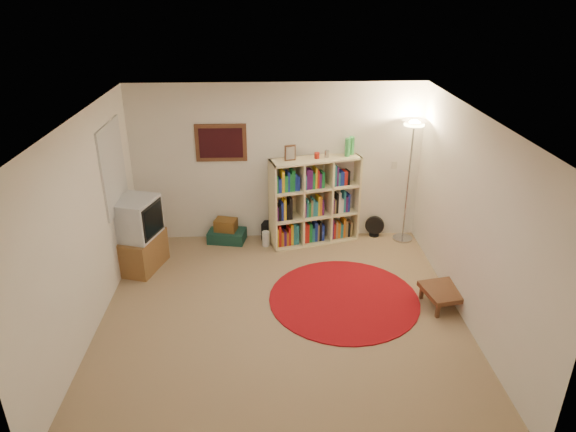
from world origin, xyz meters
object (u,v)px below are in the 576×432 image
floor_lamp (412,142)px  floor_fan (375,226)px  bookshelf (313,202)px  tv_stand (139,236)px  side_table (446,292)px  suitcase (227,236)px

floor_lamp → floor_fan: size_ratio=5.62×
bookshelf → tv_stand: size_ratio=1.55×
bookshelf → side_table: size_ratio=2.64×
tv_stand → suitcase: bearing=50.6°
tv_stand → side_table: size_ratio=1.70×
floor_lamp → floor_fan: bearing=163.0°
side_table → tv_stand: bearing=164.3°
floor_lamp → bookshelf: bearing=179.5°
floor_fan → side_table: size_ratio=0.55×
tv_stand → side_table: 4.29m
floor_lamp → suitcase: floor_lamp is taller
floor_fan → side_table: bearing=-60.8°
floor_fan → bookshelf: bearing=-158.4°
floor_fan → tv_stand: tv_stand is taller
floor_lamp → suitcase: size_ratio=3.11×
suitcase → side_table: bearing=-23.5°
suitcase → side_table: side_table is taller
bookshelf → tv_stand: 2.68m
floor_lamp → tv_stand: bearing=-169.7°
bookshelf → suitcase: bookshelf is taller
floor_fan → suitcase: size_ratio=0.55×
floor_lamp → tv_stand: 4.26m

